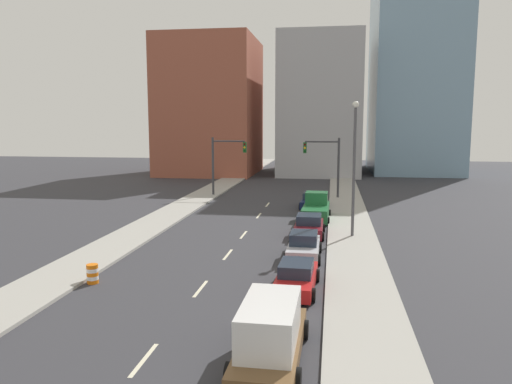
{
  "coord_description": "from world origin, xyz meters",
  "views": [
    {
      "loc": [
        6.04,
        -6.33,
        7.8
      ],
      "look_at": [
        -0.04,
        33.36,
        2.2
      ],
      "focal_mm": 35.0,
      "sensor_mm": 36.0,
      "label": 1
    }
  ],
  "objects_px": {
    "traffic_signal_right": "(329,160)",
    "sedan_navy": "(313,201)",
    "sedan_silver": "(304,246)",
    "traffic_barrel": "(92,274)",
    "sedan_maroon": "(309,226)",
    "pickup_truck_green": "(316,209)",
    "street_lamp": "(354,161)",
    "box_truck_brown": "(270,333)",
    "sedan_red": "(296,277)",
    "traffic_signal_left": "(222,159)"
  },
  "relations": [
    {
      "from": "sedan_navy",
      "to": "traffic_signal_left",
      "type": "bearing_deg",
      "value": 152.34
    },
    {
      "from": "sedan_red",
      "to": "sedan_navy",
      "type": "height_order",
      "value": "sedan_navy"
    },
    {
      "from": "traffic_signal_left",
      "to": "traffic_signal_right",
      "type": "distance_m",
      "value": 11.14
    },
    {
      "from": "traffic_barrel",
      "to": "pickup_truck_green",
      "type": "height_order",
      "value": "pickup_truck_green"
    },
    {
      "from": "traffic_barrel",
      "to": "sedan_silver",
      "type": "xyz_separation_m",
      "value": [
        9.94,
        6.15,
        0.21
      ]
    },
    {
      "from": "street_lamp",
      "to": "sedan_maroon",
      "type": "height_order",
      "value": "street_lamp"
    },
    {
      "from": "street_lamp",
      "to": "sedan_navy",
      "type": "bearing_deg",
      "value": 104.89
    },
    {
      "from": "sedan_maroon",
      "to": "pickup_truck_green",
      "type": "distance_m",
      "value": 5.87
    },
    {
      "from": "box_truck_brown",
      "to": "sedan_silver",
      "type": "bearing_deg",
      "value": 89.02
    },
    {
      "from": "sedan_red",
      "to": "pickup_truck_green",
      "type": "xyz_separation_m",
      "value": [
        0.35,
        17.29,
        0.25
      ]
    },
    {
      "from": "traffic_signal_left",
      "to": "traffic_signal_right",
      "type": "height_order",
      "value": "same"
    },
    {
      "from": "traffic_signal_right",
      "to": "sedan_navy",
      "type": "height_order",
      "value": "traffic_signal_right"
    },
    {
      "from": "traffic_barrel",
      "to": "sedan_navy",
      "type": "relative_size",
      "value": 0.2
    },
    {
      "from": "box_truck_brown",
      "to": "sedan_maroon",
      "type": "xyz_separation_m",
      "value": [
        0.39,
        18.64,
        -0.31
      ]
    },
    {
      "from": "box_truck_brown",
      "to": "sedan_red",
      "type": "relative_size",
      "value": 1.24
    },
    {
      "from": "traffic_barrel",
      "to": "sedan_red",
      "type": "relative_size",
      "value": 0.2
    },
    {
      "from": "traffic_barrel",
      "to": "sedan_maroon",
      "type": "bearing_deg",
      "value": 50.13
    },
    {
      "from": "traffic_signal_right",
      "to": "sedan_maroon",
      "type": "height_order",
      "value": "traffic_signal_right"
    },
    {
      "from": "traffic_signal_left",
      "to": "sedan_silver",
      "type": "height_order",
      "value": "traffic_signal_left"
    },
    {
      "from": "traffic_signal_left",
      "to": "traffic_barrel",
      "type": "relative_size",
      "value": 6.59
    },
    {
      "from": "sedan_silver",
      "to": "street_lamp",
      "type": "bearing_deg",
      "value": 62.02
    },
    {
      "from": "sedan_red",
      "to": "pickup_truck_green",
      "type": "height_order",
      "value": "pickup_truck_green"
    },
    {
      "from": "traffic_signal_left",
      "to": "street_lamp",
      "type": "xyz_separation_m",
      "value": [
        12.97,
        -17.7,
        1.27
      ]
    },
    {
      "from": "traffic_signal_right",
      "to": "traffic_barrel",
      "type": "xyz_separation_m",
      "value": [
        -11.1,
        -29.5,
        -3.53
      ]
    },
    {
      "from": "sedan_silver",
      "to": "sedan_maroon",
      "type": "bearing_deg",
      "value": 89.59
    },
    {
      "from": "traffic_signal_left",
      "to": "sedan_maroon",
      "type": "xyz_separation_m",
      "value": [
        10.02,
        -17.56,
        -3.33
      ]
    },
    {
      "from": "traffic_signal_left",
      "to": "traffic_signal_right",
      "type": "relative_size",
      "value": 1.0
    },
    {
      "from": "traffic_barrel",
      "to": "sedan_navy",
      "type": "distance_m",
      "value": 25.59
    },
    {
      "from": "traffic_signal_right",
      "to": "sedan_navy",
      "type": "bearing_deg",
      "value": -102.78
    },
    {
      "from": "traffic_signal_right",
      "to": "sedan_silver",
      "type": "xyz_separation_m",
      "value": [
        -1.16,
        -23.35,
        -3.32
      ]
    },
    {
      "from": "street_lamp",
      "to": "pickup_truck_green",
      "type": "bearing_deg",
      "value": 113.92
    },
    {
      "from": "sedan_navy",
      "to": "sedan_maroon",
      "type": "bearing_deg",
      "value": -85.9
    },
    {
      "from": "traffic_signal_right",
      "to": "sedan_silver",
      "type": "relative_size",
      "value": 1.4
    },
    {
      "from": "traffic_signal_left",
      "to": "traffic_barrel",
      "type": "height_order",
      "value": "traffic_signal_left"
    },
    {
      "from": "sedan_red",
      "to": "sedan_navy",
      "type": "distance_m",
      "value": 23.14
    },
    {
      "from": "street_lamp",
      "to": "sedan_silver",
      "type": "distance_m",
      "value": 7.86
    },
    {
      "from": "sedan_silver",
      "to": "traffic_signal_right",
      "type": "bearing_deg",
      "value": 87.07
    },
    {
      "from": "sedan_red",
      "to": "pickup_truck_green",
      "type": "relative_size",
      "value": 0.86
    },
    {
      "from": "traffic_signal_right",
      "to": "sedan_silver",
      "type": "distance_m",
      "value": 23.61
    },
    {
      "from": "sedan_navy",
      "to": "sedan_red",
      "type": "bearing_deg",
      "value": -86.52
    },
    {
      "from": "traffic_signal_left",
      "to": "box_truck_brown",
      "type": "distance_m",
      "value": 37.58
    },
    {
      "from": "box_truck_brown",
      "to": "pickup_truck_green",
      "type": "bearing_deg",
      "value": 89.01
    },
    {
      "from": "box_truck_brown",
      "to": "street_lamp",
      "type": "bearing_deg",
      "value": 80.36
    },
    {
      "from": "traffic_signal_left",
      "to": "pickup_truck_green",
      "type": "xyz_separation_m",
      "value": [
        10.31,
        -11.7,
        -3.13
      ]
    },
    {
      "from": "sedan_maroon",
      "to": "pickup_truck_green",
      "type": "relative_size",
      "value": 0.81
    },
    {
      "from": "sedan_silver",
      "to": "traffic_barrel",
      "type": "bearing_deg",
      "value": -148.31
    },
    {
      "from": "sedan_silver",
      "to": "pickup_truck_green",
      "type": "distance_m",
      "value": 11.65
    },
    {
      "from": "traffic_signal_right",
      "to": "traffic_signal_left",
      "type": "bearing_deg",
      "value": 180.0
    },
    {
      "from": "traffic_barrel",
      "to": "sedan_red",
      "type": "bearing_deg",
      "value": 2.94
    },
    {
      "from": "street_lamp",
      "to": "pickup_truck_green",
      "type": "distance_m",
      "value": 7.9
    }
  ]
}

